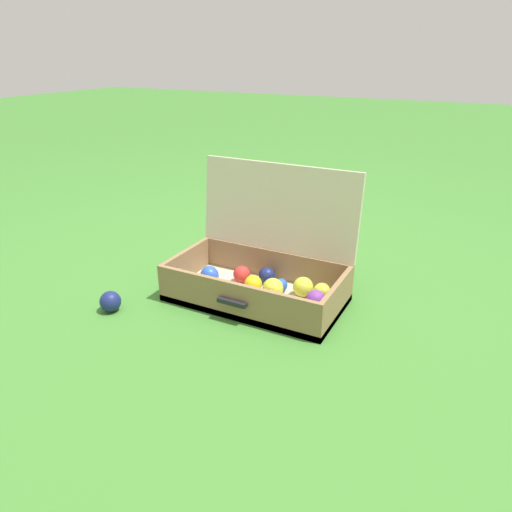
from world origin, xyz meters
The scene contains 3 objects.
ground_plane centered at (0.00, 0.00, 0.00)m, with size 16.00×16.00×0.00m, color #3D7A2D.
open_suitcase centered at (0.08, -0.01, 0.11)m, with size 0.65×0.41×0.49m.
stray_ball_on_grass centered at (-0.36, -0.37, 0.04)m, with size 0.08×0.08×0.08m, color navy.
Camera 1 is at (0.82, -1.49, 0.89)m, focal length 33.72 mm.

